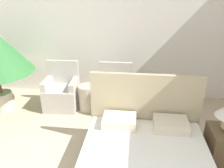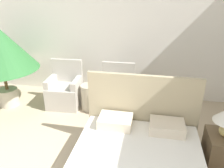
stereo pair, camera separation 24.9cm
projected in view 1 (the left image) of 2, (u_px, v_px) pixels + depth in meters
wall_back at (104, 29)px, 4.50m from camera, size 10.00×0.06×2.90m
armchair_near_window_left at (62, 94)px, 4.34m from camera, size 0.66×0.59×0.92m
armchair_near_window_right at (115, 97)px, 4.23m from camera, size 0.64×0.58×0.92m
nightstand at (223, 146)px, 2.96m from camera, size 0.40×0.46×0.50m
side_table at (88, 98)px, 4.27m from camera, size 0.35×0.35×0.50m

